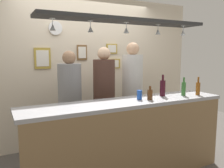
{
  "coord_description": "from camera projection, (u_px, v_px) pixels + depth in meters",
  "views": [
    {
      "loc": [
        -1.48,
        -2.81,
        1.61
      ],
      "look_at": [
        0.0,
        0.1,
        1.17
      ],
      "focal_mm": 37.22,
      "sensor_mm": 36.0,
      "label": 1
    }
  ],
  "objects": [
    {
      "name": "drink_can",
      "position": [
        139.0,
        95.0,
        3.0
      ],
      "size": [
        0.07,
        0.07,
        0.12
      ],
      "primitive_type": "cylinder",
      "color": "#1E4CB2",
      "rests_on": "bar_counter"
    },
    {
      "name": "picture_frame_caricature",
      "position": [
        43.0,
        58.0,
        3.75
      ],
      "size": [
        0.26,
        0.02,
        0.34
      ],
      "color": "#B29338",
      "rests_on": "back_wall"
    },
    {
      "name": "overhead_glass_rack",
      "position": [
        127.0,
        21.0,
        2.83
      ],
      "size": [
        2.2,
        0.36,
        0.04
      ],
      "primitive_type": "cube",
      "color": "black"
    },
    {
      "name": "hanging_wineglass_center_left",
      "position": [
        126.0,
        30.0,
        2.82
      ],
      "size": [
        0.07,
        0.07,
        0.13
      ],
      "color": "silver",
      "rests_on": "overhead_glass_rack"
    },
    {
      "name": "hanging_wineglass_center_right",
      "position": [
        183.0,
        32.0,
        3.18
      ],
      "size": [
        0.07,
        0.07,
        0.13
      ],
      "color": "silver",
      "rests_on": "overhead_glass_rack"
    },
    {
      "name": "hanging_wineglass_center",
      "position": [
        158.0,
        31.0,
        3.02
      ],
      "size": [
        0.07,
        0.07,
        0.13
      ],
      "color": "silver",
      "rests_on": "overhead_glass_rack"
    },
    {
      "name": "bottle_beer_brown_stubby",
      "position": [
        150.0,
        94.0,
        2.98
      ],
      "size": [
        0.07,
        0.07,
        0.18
      ],
      "color": "#512D14",
      "rests_on": "bar_counter"
    },
    {
      "name": "hanging_wineglass_left",
      "position": [
        90.0,
        29.0,
        2.7
      ],
      "size": [
        0.07,
        0.07,
        0.13
      ],
      "color": "silver",
      "rests_on": "overhead_glass_rack"
    },
    {
      "name": "bar_counter",
      "position": [
        134.0,
        129.0,
        2.83
      ],
      "size": [
        2.7,
        0.55,
        1.01
      ],
      "color": "#99999E",
      "rests_on": "ground_plane"
    },
    {
      "name": "picture_frame_crest",
      "position": [
        82.0,
        52.0,
        4.04
      ],
      "size": [
        0.18,
        0.02,
        0.26
      ],
      "color": "brown",
      "rests_on": "back_wall"
    },
    {
      "name": "wall_clock",
      "position": [
        55.0,
        28.0,
        3.78
      ],
      "size": [
        0.22,
        0.03,
        0.22
      ],
      "primitive_type": "cylinder",
      "rotation": [
        1.57,
        0.0,
        0.0
      ],
      "color": "white",
      "rests_on": "back_wall"
    },
    {
      "name": "ground_plane",
      "position": [
        115.0,
        165.0,
        3.37
      ],
      "size": [
        8.0,
        8.0,
        0.0
      ],
      "primitive_type": "plane",
      "color": "#4C4742"
    },
    {
      "name": "bottle_wine_dark_red",
      "position": [
        163.0,
        88.0,
        3.23
      ],
      "size": [
        0.08,
        0.08,
        0.3
      ],
      "color": "#380F19",
      "rests_on": "bar_counter"
    },
    {
      "name": "picture_frame_lower_pair",
      "position": [
        113.0,
        64.0,
        4.34
      ],
      "size": [
        0.3,
        0.02,
        0.18
      ],
      "color": "#B29338",
      "rests_on": "back_wall"
    },
    {
      "name": "person_middle_brown_shirt",
      "position": [
        104.0,
        90.0,
        3.63
      ],
      "size": [
        0.34,
        0.34,
        1.7
      ],
      "color": "#2D334C",
      "rests_on": "ground_plane"
    },
    {
      "name": "bottle_beer_green_import",
      "position": [
        184.0,
        88.0,
        3.27
      ],
      "size": [
        0.06,
        0.06,
        0.26
      ],
      "color": "#336B2D",
      "rests_on": "bar_counter"
    },
    {
      "name": "hanging_wineglass_far_left",
      "position": [
        53.0,
        27.0,
        2.5
      ],
      "size": [
        0.07,
        0.07,
        0.13
      ],
      "color": "silver",
      "rests_on": "overhead_glass_rack"
    },
    {
      "name": "back_wall",
      "position": [
        87.0,
        70.0,
        4.17
      ],
      "size": [
        4.4,
        0.06,
        2.6
      ],
      "primitive_type": "cube",
      "color": "beige",
      "rests_on": "ground_plane"
    },
    {
      "name": "bottle_beer_amber_tall",
      "position": [
        198.0,
        88.0,
        3.31
      ],
      "size": [
        0.06,
        0.06,
        0.26
      ],
      "color": "brown",
      "rests_on": "bar_counter"
    },
    {
      "name": "person_left_grey_shirt",
      "position": [
        70.0,
        96.0,
        3.39
      ],
      "size": [
        0.34,
        0.34,
        1.64
      ],
      "color": "#2D334C",
      "rests_on": "ground_plane"
    },
    {
      "name": "picture_frame_upper_small",
      "position": [
        112.0,
        49.0,
        4.29
      ],
      "size": [
        0.22,
        0.02,
        0.18
      ],
      "color": "#B29338",
      "rests_on": "back_wall"
    },
    {
      "name": "person_right_white_patterned_shirt",
      "position": [
        132.0,
        85.0,
        3.86
      ],
      "size": [
        0.34,
        0.34,
        1.78
      ],
      "color": "#2D334C",
      "rests_on": "ground_plane"
    }
  ]
}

